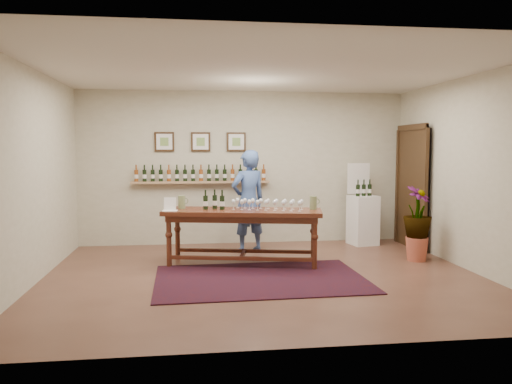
{
  "coord_description": "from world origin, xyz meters",
  "views": [
    {
      "loc": [
        -0.96,
        -6.68,
        1.76
      ],
      "look_at": [
        0.0,
        0.8,
        1.1
      ],
      "focal_mm": 35.0,
      "sensor_mm": 36.0,
      "label": 1
    }
  ],
  "objects": [
    {
      "name": "menu_card",
      "position": [
        -1.29,
        0.79,
        0.94
      ],
      "size": [
        0.23,
        0.18,
        0.2
      ],
      "primitive_type": "cube",
      "rotation": [
        0.0,
        0.0,
        -0.09
      ],
      "color": "white",
      "rests_on": "tasting_table"
    },
    {
      "name": "display_pedestal",
      "position": [
        2.14,
        2.05,
        0.45
      ],
      "size": [
        0.53,
        0.53,
        0.9
      ],
      "primitive_type": "cube",
      "rotation": [
        0.0,
        0.0,
        0.19
      ],
      "color": "white",
      "rests_on": "ground"
    },
    {
      "name": "pedestal_bottles",
      "position": [
        2.12,
        1.97,
        1.06
      ],
      "size": [
        0.34,
        0.15,
        0.32
      ],
      "primitive_type": null,
      "rotation": [
        0.0,
        0.0,
        0.19
      ],
      "color": "black",
      "rests_on": "display_pedestal"
    },
    {
      "name": "table_glasses",
      "position": [
        0.17,
        0.73,
        0.92
      ],
      "size": [
        1.19,
        0.66,
        0.16
      ],
      "primitive_type": null,
      "rotation": [
        0.0,
        0.0,
        -0.35
      ],
      "color": "silver",
      "rests_on": "tasting_table"
    },
    {
      "name": "pitcher_left",
      "position": [
        -1.12,
        1.01,
        0.94
      ],
      "size": [
        0.15,
        0.15,
        0.2
      ],
      "primitive_type": null,
      "rotation": [
        0.0,
        0.0,
        -0.24
      ],
      "color": "#6D7B4D",
      "rests_on": "tasting_table"
    },
    {
      "name": "tasting_table",
      "position": [
        -0.21,
        0.76,
        0.71
      ],
      "size": [
        2.47,
        1.23,
        0.84
      ],
      "rotation": [
        0.0,
        0.0,
        -0.21
      ],
      "color": "#4B1812",
      "rests_on": "ground"
    },
    {
      "name": "table_bottles",
      "position": [
        -0.63,
        0.88,
        1.0
      ],
      "size": [
        0.33,
        0.23,
        0.32
      ],
      "primitive_type": null,
      "rotation": [
        0.0,
        0.0,
        -0.21
      ],
      "color": "black",
      "rests_on": "tasting_table"
    },
    {
      "name": "rug",
      "position": [
        -0.06,
        -0.15,
        0.01
      ],
      "size": [
        2.85,
        1.93,
        0.01
      ],
      "primitive_type": "cube",
      "rotation": [
        0.0,
        0.0,
        0.02
      ],
      "color": "#480F0C",
      "rests_on": "ground"
    },
    {
      "name": "potted_plant",
      "position": [
        2.53,
        0.65,
        0.59
      ],
      "size": [
        0.76,
        0.76,
        1.01
      ],
      "rotation": [
        0.0,
        0.0,
        0.78
      ],
      "color": "#B4543C",
      "rests_on": "ground"
    },
    {
      "name": "person",
      "position": [
        -0.02,
        1.69,
        0.87
      ],
      "size": [
        0.74,
        0.63,
        1.73
      ],
      "primitive_type": "imported",
      "rotation": [
        0.0,
        0.0,
        3.54
      ],
      "color": "#3D5992",
      "rests_on": "ground"
    },
    {
      "name": "ground",
      "position": [
        0.0,
        0.0,
        0.0
      ],
      "size": [
        6.0,
        6.0,
        0.0
      ],
      "primitive_type": "plane",
      "color": "#523124",
      "rests_on": "ground"
    },
    {
      "name": "info_sign",
      "position": [
        2.08,
        2.17,
        1.21
      ],
      "size": [
        0.44,
        0.11,
        0.62
      ],
      "primitive_type": "cube",
      "rotation": [
        0.0,
        0.0,
        0.19
      ],
      "color": "white",
      "rests_on": "display_pedestal"
    },
    {
      "name": "pitcher_right",
      "position": [
        0.86,
        0.68,
        0.94
      ],
      "size": [
        0.14,
        0.14,
        0.2
      ],
      "primitive_type": null,
      "rotation": [
        0.0,
        0.0,
        -0.1
      ],
      "color": "#6D7B4D",
      "rests_on": "tasting_table"
    },
    {
      "name": "room_shell",
      "position": [
        2.11,
        1.86,
        1.12
      ],
      "size": [
        6.0,
        6.0,
        6.0
      ],
      "color": "beige",
      "rests_on": "ground"
    }
  ]
}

